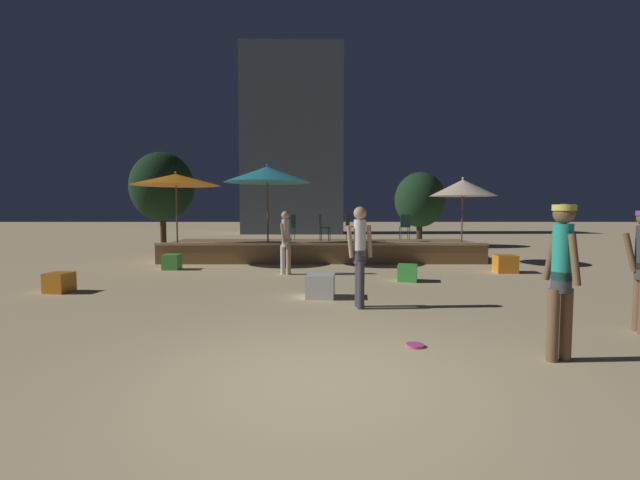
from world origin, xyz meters
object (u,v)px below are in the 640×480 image
(person_1, at_px, (361,252))
(person_2, at_px, (287,240))
(frisbee_disc, at_px, (416,345))
(bistro_chair_1, at_px, (351,224))
(cube_seat_0, at_px, (507,264))
(person_3, at_px, (563,271))
(cube_seat_2, at_px, (322,286))
(patio_umbrella_0, at_px, (269,175))
(patio_umbrella_2, at_px, (177,180))
(cube_seat_1, at_px, (409,273))
(patio_umbrella_1, at_px, (464,188))
(bistro_chair_0, at_px, (324,225))
(bistro_chair_2, at_px, (406,224))
(background_tree_1, at_px, (421,200))
(cube_seat_4, at_px, (61,282))
(cube_seat_3, at_px, (173,262))
(bistro_chair_3, at_px, (292,225))
(background_tree_0, at_px, (164,187))

(person_1, height_order, person_2, person_1)
(frisbee_disc, bearing_deg, bistro_chair_1, 90.78)
(cube_seat_0, xyz_separation_m, person_3, (-2.44, -7.08, 0.81))
(cube_seat_2, bearing_deg, frisbee_disc, -68.60)
(patio_umbrella_0, height_order, frisbee_disc, patio_umbrella_0)
(patio_umbrella_2, bearing_deg, frisbee_disc, -55.43)
(person_1, bearing_deg, patio_umbrella_2, -149.06)
(cube_seat_1, bearing_deg, person_2, 160.12)
(patio_umbrella_0, distance_m, cube_seat_2, 6.37)
(patio_umbrella_1, bearing_deg, bistro_chair_0, 171.09)
(person_3, relative_size, frisbee_disc, 7.99)
(cube_seat_1, xyz_separation_m, bistro_chair_2, (0.89, 4.85, 1.04))
(cube_seat_1, bearing_deg, background_tree_1, 75.40)
(cube_seat_4, distance_m, person_3, 9.39)
(frisbee_disc, bearing_deg, patio_umbrella_2, 124.57)
(bistro_chair_0, bearing_deg, cube_seat_3, 106.01)
(cube_seat_3, distance_m, bistro_chair_1, 6.35)
(cube_seat_2, bearing_deg, person_3, -52.39)
(bistro_chair_1, distance_m, background_tree_1, 6.33)
(patio_umbrella_2, height_order, person_2, patio_umbrella_2)
(patio_umbrella_0, bearing_deg, frisbee_disc, -71.18)
(frisbee_disc, bearing_deg, person_2, 109.21)
(cube_seat_4, xyz_separation_m, person_2, (4.65, 2.56, 0.73))
(person_2, distance_m, bistro_chair_3, 3.35)
(person_1, height_order, person_3, person_3)
(bistro_chair_2, relative_size, frisbee_disc, 3.93)
(bistro_chair_2, xyz_separation_m, background_tree_1, (1.75, 5.31, 1.00))
(cube_seat_4, distance_m, person_2, 5.35)
(cube_seat_3, bearing_deg, bistro_chair_1, 29.01)
(cube_seat_1, relative_size, person_3, 0.31)
(bistro_chair_0, bearing_deg, person_3, -173.49)
(cube_seat_0, xyz_separation_m, bistro_chair_2, (-2.17, 3.37, 1.00))
(patio_umbrella_1, xyz_separation_m, cube_seat_3, (-9.04, -1.37, -2.25))
(person_1, bearing_deg, patio_umbrella_1, 138.95)
(patio_umbrella_0, distance_m, cube_seat_1, 5.90)
(cube_seat_4, relative_size, person_3, 0.29)
(frisbee_disc, bearing_deg, cube_seat_3, 128.02)
(bistro_chair_3, bearing_deg, frisbee_disc, 33.31)
(cube_seat_0, xyz_separation_m, person_1, (-4.52, -4.37, 0.76))
(person_2, distance_m, background_tree_0, 11.78)
(cube_seat_1, relative_size, cube_seat_2, 0.93)
(patio_umbrella_1, distance_m, cube_seat_2, 7.50)
(patio_umbrella_2, distance_m, background_tree_0, 7.70)
(patio_umbrella_0, bearing_deg, patio_umbrella_2, -179.04)
(patio_umbrella_0, height_order, cube_seat_0, patio_umbrella_0)
(cube_seat_2, xyz_separation_m, person_2, (-0.95, 3.11, 0.71))
(cube_seat_3, relative_size, cube_seat_4, 0.90)
(cube_seat_4, relative_size, bistro_chair_0, 0.59)
(cube_seat_0, distance_m, bistro_chair_1, 5.61)
(bistro_chair_0, height_order, bistro_chair_3, same)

